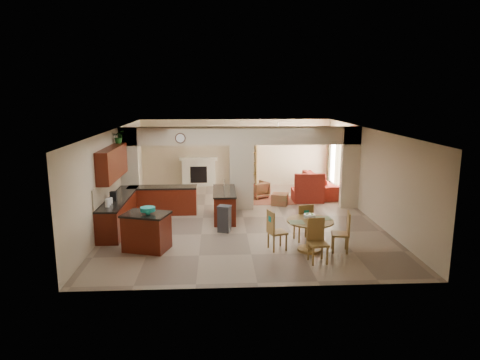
{
  "coord_description": "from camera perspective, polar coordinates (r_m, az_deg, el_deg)",
  "views": [
    {
      "loc": [
        -0.81,
        -13.09,
        3.91
      ],
      "look_at": [
        -0.09,
        0.3,
        1.15
      ],
      "focal_mm": 32.0,
      "sensor_mm": 36.0,
      "label": 1
    }
  ],
  "objects": [
    {
      "name": "chair_east",
      "position": [
        10.97,
        13.68,
        -6.54
      ],
      "size": [
        0.49,
        0.49,
        1.02
      ],
      "rotation": [
        0.0,
        0.0,
        4.52
      ],
      "color": "olive",
      "rests_on": "floor"
    },
    {
      "name": "partition_center_pier",
      "position": [
        14.39,
        0.2,
        0.35
      ],
      "size": [
        0.8,
        0.25,
        2.2
      ],
      "primitive_type": "cube",
      "color": "#C5AF90",
      "rests_on": "floor"
    },
    {
      "name": "kitchen_island",
      "position": [
        11.07,
        -12.33,
        -6.72
      ],
      "size": [
        1.28,
        1.07,
        0.95
      ],
      "rotation": [
        0.0,
        0.0,
        -0.3
      ],
      "color": "#411307",
      "rests_on": "floor"
    },
    {
      "name": "chair_south",
      "position": [
        10.25,
        10.22,
        -7.68
      ],
      "size": [
        0.47,
        0.47,
        1.02
      ],
      "rotation": [
        0.0,
        0.0,
        0.12
      ],
      "color": "olive",
      "rests_on": "floor"
    },
    {
      "name": "drape_a_right",
      "position": [
        16.9,
        13.25,
        2.07
      ],
      "size": [
        0.1,
        0.28,
        2.3
      ],
      "primitive_type": "cube",
      "color": "#391C16",
      "rests_on": "wall_right"
    },
    {
      "name": "window_b",
      "position": [
        17.95,
        12.4,
        2.65
      ],
      "size": [
        0.02,
        0.9,
        1.9
      ],
      "primitive_type": "cube",
      "color": "white",
      "rests_on": "wall_right"
    },
    {
      "name": "wall_left",
      "position": [
        13.7,
        -16.49,
        0.58
      ],
      "size": [
        0.0,
        10.0,
        10.0
      ],
      "primitive_type": "plane",
      "rotation": [
        1.57,
        0.0,
        1.57
      ],
      "color": "#C5AF90",
      "rests_on": "floor"
    },
    {
      "name": "chair_north",
      "position": [
        11.52,
        8.54,
        -5.45
      ],
      "size": [
        0.5,
        0.5,
        1.02
      ],
      "rotation": [
        0.0,
        0.0,
        3.36
      ],
      "color": "olive",
      "rests_on": "floor"
    },
    {
      "name": "glazed_door",
      "position": [
        17.17,
        13.13,
        1.71
      ],
      "size": [
        0.02,
        0.7,
        2.1
      ],
      "primitive_type": "cube",
      "color": "white",
      "rests_on": "wall_right"
    },
    {
      "name": "drape_b_right",
      "position": [
        18.51,
        11.8,
        2.95
      ],
      "size": [
        0.1,
        0.28,
        2.3
      ],
      "primitive_type": "cube",
      "color": "#391C16",
      "rests_on": "wall_right"
    },
    {
      "name": "fruit_bowl",
      "position": [
        10.82,
        9.27,
        -4.84
      ],
      "size": [
        0.29,
        0.29,
        0.16
      ],
      "primitive_type": "cylinder",
      "color": "#5CB025",
      "rests_on": "dining_table"
    },
    {
      "name": "ceiling_fan",
      "position": [
        16.31,
        5.1,
        6.82
      ],
      "size": [
        1.0,
        1.0,
        0.1
      ],
      "primitive_type": "cylinder",
      "color": "white",
      "rests_on": "ceiling"
    },
    {
      "name": "wall_back",
      "position": [
        18.28,
        -0.52,
        3.72
      ],
      "size": [
        8.0,
        0.0,
        8.0
      ],
      "primitive_type": "plane",
      "rotation": [
        1.57,
        0.0,
        0.0
      ],
      "color": "#C5AF90",
      "rests_on": "floor"
    },
    {
      "name": "peninsula",
      "position": [
        13.43,
        -2.09,
        -3.29
      ],
      "size": [
        0.7,
        1.85,
        0.91
      ],
      "color": "#411307",
      "rests_on": "floor"
    },
    {
      "name": "partition_header",
      "position": [
        14.18,
        0.2,
        5.91
      ],
      "size": [
        8.0,
        0.25,
        0.6
      ],
      "primitive_type": "cube",
      "color": "#C5AF90",
      "rests_on": "partition_center_pier"
    },
    {
      "name": "shelving_unit",
      "position": [
        18.2,
        0.61,
        2.09
      ],
      "size": [
        1.0,
        0.32,
        1.8
      ],
      "primitive_type": "cube",
      "color": "olive",
      "rests_on": "floor"
    },
    {
      "name": "drape_b_left",
      "position": [
        17.37,
        12.8,
        2.34
      ],
      "size": [
        0.1,
        0.28,
        2.3
      ],
      "primitive_type": "cube",
      "color": "#391C16",
      "rests_on": "wall_right"
    },
    {
      "name": "upper_cabinets",
      "position": [
        12.81,
        -16.65,
        2.19
      ],
      "size": [
        0.35,
        2.4,
        0.9
      ],
      "primitive_type": "cube",
      "color": "#411307",
      "rests_on": "wall_left"
    },
    {
      "name": "chair_west",
      "position": [
        10.82,
        4.6,
        -6.5
      ],
      "size": [
        0.52,
        0.52,
        1.02
      ],
      "rotation": [
        0.0,
        0.0,
        1.87
      ],
      "color": "olive",
      "rests_on": "floor"
    },
    {
      "name": "fireplace",
      "position": [
        18.24,
        -5.52,
        1.14
      ],
      "size": [
        1.6,
        0.35,
        1.2
      ],
      "color": "white",
      "rests_on": "floor"
    },
    {
      "name": "rug",
      "position": [
        15.81,
        4.32,
        -2.72
      ],
      "size": [
        1.6,
        1.3,
        0.01
      ],
      "primitive_type": "cube",
      "color": "brown",
      "rests_on": "floor"
    },
    {
      "name": "partition_left_pier",
      "position": [
        14.6,
        -14.46,
        1.34
      ],
      "size": [
        0.6,
        0.25,
        2.8
      ],
      "primitive_type": "cube",
      "color": "#C5AF90",
      "rests_on": "floor"
    },
    {
      "name": "window_a",
      "position": [
        16.34,
        13.97,
        1.72
      ],
      "size": [
        0.02,
        0.9,
        1.9
      ],
      "primitive_type": "cube",
      "color": "white",
      "rests_on": "wall_right"
    },
    {
      "name": "kitchen_counter",
      "position": [
        13.52,
        -13.45,
        -3.48
      ],
      "size": [
        2.52,
        3.29,
        1.48
      ],
      "color": "#411307",
      "rests_on": "floor"
    },
    {
      "name": "floor",
      "position": [
        13.68,
        0.44,
        -4.99
      ],
      "size": [
        10.0,
        10.0,
        0.0
      ],
      "primitive_type": "plane",
      "color": "gray",
      "rests_on": "ground"
    },
    {
      "name": "ottoman",
      "position": [
        15.21,
        5.33,
        -2.56
      ],
      "size": [
        0.68,
        0.68,
        0.4
      ],
      "primitive_type": "cube",
      "rotation": [
        0.0,
        0.0,
        -0.3
      ],
      "color": "maroon",
      "rests_on": "floor"
    },
    {
      "name": "armchair",
      "position": [
        16.11,
        2.41,
        -1.3
      ],
      "size": [
        0.93,
        0.94,
        0.62
      ],
      "primitive_type": "imported",
      "rotation": [
        0.0,
        0.0,
        3.7
      ],
      "color": "maroon",
      "rests_on": "floor"
    },
    {
      "name": "drape_a_left",
      "position": [
        15.77,
        14.46,
        1.34
      ],
      "size": [
        0.1,
        0.28,
        2.3
      ],
      "primitive_type": "cube",
      "color": "#391C16",
      "rests_on": "wall_right"
    },
    {
      "name": "partition_right_pier",
      "position": [
        15.01,
        14.46,
        1.61
      ],
      "size": [
        0.6,
        0.25,
        2.8
      ],
      "primitive_type": "cube",
      "color": "#C5AF90",
      "rests_on": "floor"
    },
    {
      "name": "ceiling",
      "position": [
        13.16,
        0.46,
        6.78
      ],
      "size": [
        10.0,
        10.0,
        0.0
      ],
      "primitive_type": "plane",
      "rotation": [
        3.14,
        0.0,
        0.0
      ],
      "color": "white",
      "rests_on": "wall_back"
    },
    {
      "name": "teal_bowl",
      "position": [
        10.84,
        -12.2,
        -4.02
      ],
      "size": [
        0.37,
        0.37,
        0.18
      ],
      "primitive_type": "cylinder",
      "color": "teal",
      "rests_on": "kitchen_island"
    },
    {
      "name": "sofa",
      "position": [
        17.07,
        10.91,
        -0.5
      ],
      "size": [
        2.77,
        1.29,
        0.78
      ],
      "primitive_type": "imported",
      "rotation": [
        0.0,
        0.0,
        1.66
      ],
      "color": "maroon",
      "rests_on": "floor"
    },
    {
      "name": "wall_right",
      "position": [
        14.17,
        16.81,
        0.91
      ],
      "size": [
        0.0,
        10.0,
        10.0
      ],
      "primitive_type": "plane",
      "rotation": [
        1.57,
        0.0,
        -1.57
      ],
      "color": "#C5AF90",
      "rests_on": "floor"
    },
    {
      "name": "dining_table",
      "position": [
        10.87,
        9.31,
        -6.69
      ],
      "size": [
        1.17,
        1.17,
        0.79
      ],
      "color": "olive",
      "rests_on": "floor"
    },
    {
      "name": "wall_clock",
      "position": [
        14.07,
        -7.96,
        5.54
      ],
      "size": [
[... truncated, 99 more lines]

